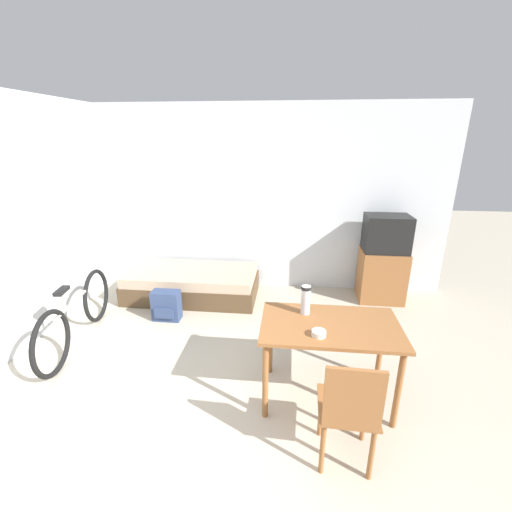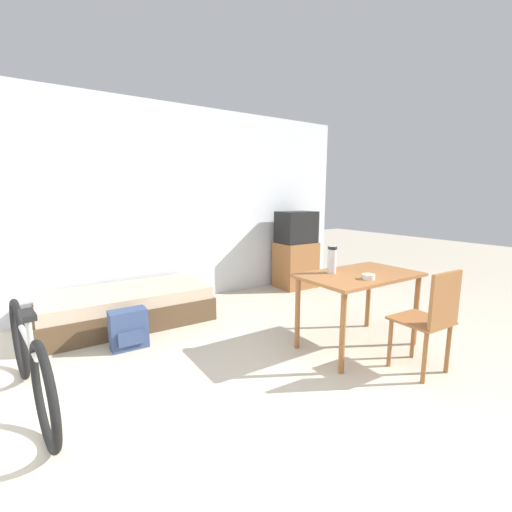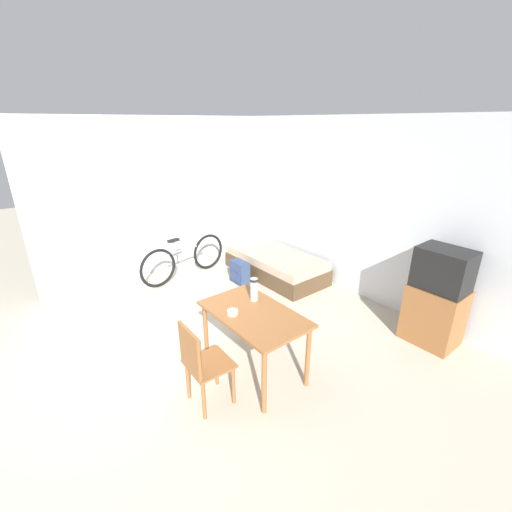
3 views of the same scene
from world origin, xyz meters
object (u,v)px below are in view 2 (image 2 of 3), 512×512
(tv, at_px, (296,251))
(dining_table, at_px, (359,284))
(backpack, at_px, (129,329))
(bicycle, at_px, (30,361))
(daybed, at_px, (127,307))
(wooden_chair, at_px, (431,317))
(thermos_flask, at_px, (332,258))
(mate_bowl, at_px, (368,277))

(tv, xyz_separation_m, dining_table, (-0.94, -2.10, 0.05))
(backpack, bearing_deg, bicycle, -142.31)
(daybed, xyz_separation_m, wooden_chair, (1.85, -2.59, 0.30))
(tv, height_order, wooden_chair, tv)
(thermos_flask, relative_size, backpack, 0.67)
(wooden_chair, relative_size, mate_bowl, 7.83)
(daybed, xyz_separation_m, mate_bowl, (1.66, -2.09, 0.57))
(thermos_flask, bearing_deg, bicycle, 170.70)
(wooden_chair, height_order, thermos_flask, thermos_flask)
(daybed, relative_size, bicycle, 1.08)
(dining_table, distance_m, bicycle, 2.79)
(daybed, height_order, bicycle, bicycle)
(daybed, xyz_separation_m, dining_table, (1.77, -1.89, 0.44))
(dining_table, bearing_deg, backpack, 148.02)
(backpack, bearing_deg, dining_table, -31.98)
(dining_table, relative_size, mate_bowl, 10.12)
(wooden_chair, relative_size, thermos_flask, 3.42)
(mate_bowl, relative_size, backpack, 0.29)
(tv, distance_m, backpack, 3.03)
(daybed, relative_size, wooden_chair, 2.07)
(tv, relative_size, wooden_chair, 1.37)
(dining_table, bearing_deg, thermos_flask, 141.20)
(daybed, relative_size, backpack, 4.78)
(bicycle, bearing_deg, wooden_chair, -24.52)
(backpack, bearing_deg, thermos_flask, -31.07)
(thermos_flask, bearing_deg, wooden_chair, -71.80)
(mate_bowl, bearing_deg, thermos_flask, 105.19)
(daybed, xyz_separation_m, bicycle, (-0.94, -1.31, 0.14))
(bicycle, xyz_separation_m, thermos_flask, (2.51, -0.41, 0.55))
(tv, xyz_separation_m, backpack, (-2.86, -0.90, -0.40))
(tv, height_order, mate_bowl, tv)
(dining_table, distance_m, backpack, 2.30)
(daybed, bearing_deg, tv, 4.29)
(mate_bowl, bearing_deg, tv, 65.30)
(bicycle, relative_size, backpack, 4.41)
(daybed, distance_m, backpack, 0.71)
(wooden_chair, xyz_separation_m, thermos_flask, (-0.28, 0.86, 0.38))
(backpack, bearing_deg, mate_bowl, -37.57)
(tv, relative_size, backpack, 3.17)
(tv, xyz_separation_m, wooden_chair, (-0.87, -2.79, -0.09))
(tv, distance_m, thermos_flask, 2.27)
(mate_bowl, bearing_deg, daybed, 128.58)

